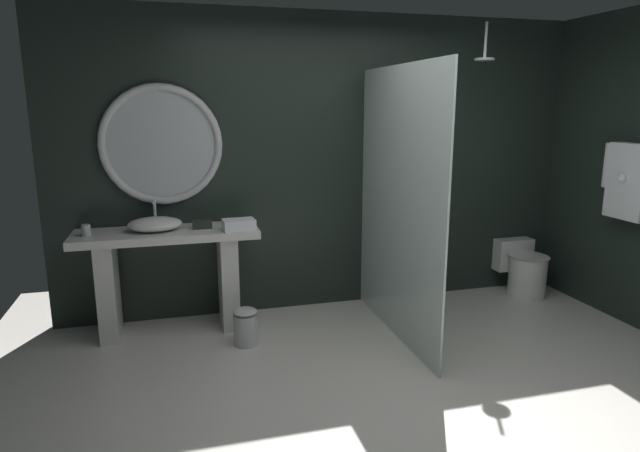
{
  "coord_description": "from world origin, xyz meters",
  "views": [
    {
      "loc": [
        -1.36,
        -2.78,
        1.82
      ],
      "look_at": [
        -0.38,
        0.81,
        0.99
      ],
      "focal_mm": 30.36,
      "sensor_mm": 36.0,
      "label": 1
    }
  ],
  "objects": [
    {
      "name": "ground_plane",
      "position": [
        0.0,
        0.0,
        0.0
      ],
      "size": [
        5.76,
        5.76,
        0.0
      ],
      "primitive_type": "plane",
      "color": "silver"
    },
    {
      "name": "back_wall_panel",
      "position": [
        0.0,
        1.9,
        1.3
      ],
      "size": [
        4.8,
        0.1,
        2.6
      ],
      "primitive_type": "cube",
      "color": "#1E2823",
      "rests_on": "ground_plane"
    },
    {
      "name": "vanity_counter",
      "position": [
        -1.44,
        1.59,
        0.53
      ],
      "size": [
        1.44,
        0.48,
        0.85
      ],
      "color": "silver",
      "rests_on": "ground_plane"
    },
    {
      "name": "vessel_sink",
      "position": [
        -1.52,
        1.6,
        0.9
      ],
      "size": [
        0.42,
        0.35,
        0.23
      ],
      "color": "white",
      "rests_on": "vanity_counter"
    },
    {
      "name": "tumbler_cup",
      "position": [
        -2.02,
        1.55,
        0.89
      ],
      "size": [
        0.07,
        0.07,
        0.09
      ],
      "primitive_type": "cylinder",
      "color": "silver",
      "rests_on": "vanity_counter"
    },
    {
      "name": "tissue_box",
      "position": [
        -1.16,
        1.6,
        0.88
      ],
      "size": [
        0.15,
        0.11,
        0.06
      ],
      "primitive_type": "cube",
      "color": "#282D28",
      "rests_on": "vanity_counter"
    },
    {
      "name": "round_wall_mirror",
      "position": [
        -1.44,
        1.81,
        1.51
      ],
      "size": [
        0.97,
        0.06,
        0.97
      ],
      "color": "silver"
    },
    {
      "name": "shower_glass_panel",
      "position": [
        0.31,
        1.05,
        1.06
      ],
      "size": [
        0.02,
        1.59,
        2.12
      ],
      "primitive_type": "cube",
      "color": "silver",
      "rests_on": "ground_plane"
    },
    {
      "name": "rain_shower_head",
      "position": [
        1.24,
        1.47,
        2.23
      ],
      "size": [
        0.17,
        0.17,
        0.31
      ],
      "color": "silver"
    },
    {
      "name": "hanging_bathrobe",
      "position": [
        2.21,
        0.77,
        1.24
      ],
      "size": [
        0.2,
        0.54,
        0.68
      ],
      "color": "silver"
    },
    {
      "name": "toilet",
      "position": [
        1.89,
        1.59,
        0.25
      ],
      "size": [
        0.38,
        0.53,
        0.51
      ],
      "color": "white",
      "rests_on": "ground_plane"
    },
    {
      "name": "waste_bin",
      "position": [
        -0.89,
        1.14,
        0.15
      ],
      "size": [
        0.19,
        0.19,
        0.3
      ],
      "color": "silver",
      "rests_on": "ground_plane"
    },
    {
      "name": "folded_hand_towel",
      "position": [
        -0.88,
        1.45,
        0.89
      ],
      "size": [
        0.26,
        0.19,
        0.09
      ],
      "primitive_type": "cube",
      "rotation": [
        0.0,
        0.0,
        0.08
      ],
      "color": "white",
      "rests_on": "vanity_counter"
    }
  ]
}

